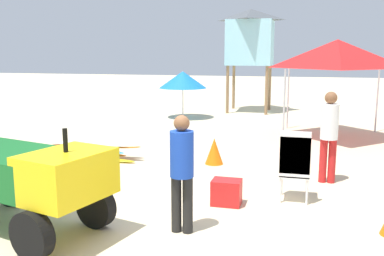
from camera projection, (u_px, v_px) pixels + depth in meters
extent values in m
plane|color=beige|center=(170.00, 224.00, 6.14)|extent=(80.00, 80.00, 0.00)
cube|color=#146023|center=(5.00, 167.00, 5.98)|extent=(2.02, 1.52, 0.50)
cube|color=yellow|center=(67.00, 175.00, 5.39)|extent=(1.05, 1.27, 0.60)
cylinder|color=black|center=(65.00, 140.00, 5.31)|extent=(0.07, 0.07, 0.30)
cylinder|color=black|center=(96.00, 207.00, 5.99)|extent=(0.63, 0.33, 0.60)
cylinder|color=black|center=(32.00, 235.00, 5.04)|extent=(0.63, 0.33, 0.60)
cylinder|color=black|center=(10.00, 187.00, 6.86)|extent=(0.63, 0.33, 0.60)
cube|color=silver|center=(294.00, 174.00, 7.09)|extent=(0.48, 0.48, 0.04)
cube|color=silver|center=(295.00, 166.00, 6.85)|extent=(0.48, 0.04, 0.40)
cube|color=silver|center=(295.00, 169.00, 7.07)|extent=(0.48, 0.48, 0.04)
cube|color=silver|center=(295.00, 160.00, 6.83)|extent=(0.48, 0.04, 0.40)
cube|color=silver|center=(295.00, 164.00, 7.06)|extent=(0.48, 0.48, 0.04)
cube|color=silver|center=(295.00, 155.00, 6.81)|extent=(0.48, 0.04, 0.40)
cube|color=silver|center=(295.00, 158.00, 7.04)|extent=(0.48, 0.48, 0.04)
cube|color=silver|center=(295.00, 149.00, 6.80)|extent=(0.48, 0.04, 0.40)
cube|color=silver|center=(295.00, 153.00, 7.03)|extent=(0.48, 0.48, 0.04)
cube|color=silver|center=(296.00, 144.00, 6.78)|extent=(0.48, 0.04, 0.40)
cylinder|color=silver|center=(307.00, 185.00, 7.28)|extent=(0.04, 0.04, 0.42)
cylinder|color=silver|center=(282.00, 183.00, 7.38)|extent=(0.04, 0.04, 0.42)
cylinder|color=silver|center=(307.00, 192.00, 6.88)|extent=(0.04, 0.04, 0.42)
cylinder|color=silver|center=(280.00, 190.00, 6.98)|extent=(0.04, 0.04, 0.42)
ellipsoid|color=yellow|center=(92.00, 158.00, 9.81)|extent=(2.15, 0.35, 0.08)
ellipsoid|color=orange|center=(85.00, 154.00, 9.93)|extent=(2.04, 0.34, 0.08)
ellipsoid|color=#268CCC|center=(89.00, 150.00, 9.99)|extent=(1.98, 0.59, 0.08)
ellipsoid|color=orange|center=(95.00, 146.00, 9.98)|extent=(2.21, 0.64, 0.08)
ellipsoid|color=white|center=(90.00, 144.00, 9.86)|extent=(2.39, 0.43, 0.08)
cylinder|color=red|center=(323.00, 161.00, 8.08)|extent=(0.14, 0.14, 0.83)
cylinder|color=red|center=(332.00, 161.00, 8.04)|extent=(0.14, 0.14, 0.83)
cylinder|color=white|center=(330.00, 122.00, 7.93)|extent=(0.32, 0.32, 0.66)
sphere|color=brown|center=(331.00, 98.00, 7.85)|extent=(0.23, 0.23, 0.23)
cylinder|color=black|center=(176.00, 204.00, 5.83)|extent=(0.14, 0.14, 0.78)
cylinder|color=black|center=(188.00, 205.00, 5.79)|extent=(0.14, 0.14, 0.78)
cylinder|color=#193FB2|center=(182.00, 154.00, 5.69)|extent=(0.32, 0.32, 0.62)
sphere|color=brown|center=(182.00, 123.00, 5.62)|extent=(0.21, 0.21, 0.21)
cylinder|color=#B2B2B7|center=(284.00, 108.00, 11.24)|extent=(0.05, 0.05, 2.01)
cylinder|color=#B2B2B7|center=(288.00, 98.00, 13.79)|extent=(0.05, 0.05, 2.01)
cylinder|color=#B2B2B7|center=(377.00, 100.00, 13.13)|extent=(0.05, 0.05, 2.01)
pyramid|color=red|center=(337.00, 54.00, 11.94)|extent=(2.68, 2.68, 0.79)
cylinder|color=olive|center=(227.00, 90.00, 17.30)|extent=(0.12, 0.12, 1.93)
cylinder|color=olive|center=(266.00, 90.00, 16.91)|extent=(0.12, 0.12, 1.93)
cylinder|color=olive|center=(234.00, 87.00, 18.78)|extent=(0.12, 0.12, 1.93)
cylinder|color=olive|center=(270.00, 87.00, 18.40)|extent=(0.12, 0.12, 1.93)
cube|color=#9ADDEC|center=(250.00, 43.00, 17.53)|extent=(1.80, 1.80, 1.80)
pyramid|color=#4C5156|center=(251.00, 15.00, 17.33)|extent=(1.98, 1.98, 0.45)
cylinder|color=beige|center=(183.00, 95.00, 16.03)|extent=(0.04, 0.04, 1.75)
cone|color=blue|center=(183.00, 80.00, 15.93)|extent=(1.78, 1.78, 0.62)
cone|color=orange|center=(214.00, 151.00, 9.43)|extent=(0.40, 0.40, 0.57)
cube|color=red|center=(227.00, 192.00, 6.91)|extent=(0.47, 0.36, 0.41)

